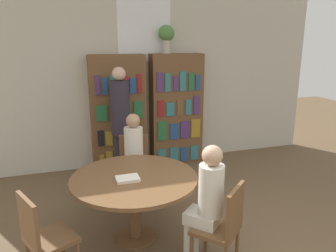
{
  "coord_description": "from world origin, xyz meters",
  "views": [
    {
      "loc": [
        -1.34,
        -2.23,
        2.18
      ],
      "look_at": [
        -0.06,
        1.8,
        1.05
      ],
      "focal_mm": 35.0,
      "sensor_mm": 36.0,
      "label": 1
    }
  ],
  "objects_px": {
    "flower_vase": "(166,35)",
    "chair_left_side": "(134,164)",
    "chair_near_camera": "(42,235)",
    "librarian_standing": "(120,113)",
    "reading_table": "(135,186)",
    "seated_reader_right": "(206,199)",
    "seated_reader_left": "(134,155)",
    "bookshelf_right": "(176,110)",
    "chair_far_side": "(224,224)",
    "bookshelf_left": "(118,114)"
  },
  "relations": [
    {
      "from": "bookshelf_left",
      "to": "chair_left_side",
      "type": "bearing_deg",
      "value": -89.24
    },
    {
      "from": "bookshelf_right",
      "to": "seated_reader_left",
      "type": "distance_m",
      "value": 1.7
    },
    {
      "from": "seated_reader_left",
      "to": "seated_reader_right",
      "type": "relative_size",
      "value": 0.99
    },
    {
      "from": "bookshelf_right",
      "to": "librarian_standing",
      "type": "xyz_separation_m",
      "value": [
        -1.07,
        -0.5,
        0.13
      ]
    },
    {
      "from": "chair_left_side",
      "to": "seated_reader_left",
      "type": "xyz_separation_m",
      "value": [
        -0.04,
        -0.18,
        0.2
      ]
    },
    {
      "from": "chair_left_side",
      "to": "chair_far_side",
      "type": "xyz_separation_m",
      "value": [
        0.48,
        -1.75,
        0.0
      ]
    },
    {
      "from": "seated_reader_left",
      "to": "librarian_standing",
      "type": "xyz_separation_m",
      "value": [
        -0.03,
        0.82,
        0.39
      ]
    },
    {
      "from": "reading_table",
      "to": "chair_near_camera",
      "type": "height_order",
      "value": "chair_near_camera"
    },
    {
      "from": "chair_far_side",
      "to": "seated_reader_right",
      "type": "bearing_deg",
      "value": 90.0
    },
    {
      "from": "chair_near_camera",
      "to": "chair_left_side",
      "type": "xyz_separation_m",
      "value": [
        1.13,
        1.42,
        0.0
      ]
    },
    {
      "from": "flower_vase",
      "to": "librarian_standing",
      "type": "distance_m",
      "value": 1.53
    },
    {
      "from": "chair_near_camera",
      "to": "chair_far_side",
      "type": "height_order",
      "value": "same"
    },
    {
      "from": "seated_reader_left",
      "to": "seated_reader_right",
      "type": "height_order",
      "value": "seated_reader_right"
    },
    {
      "from": "chair_left_side",
      "to": "seated_reader_right",
      "type": "height_order",
      "value": "seated_reader_right"
    },
    {
      "from": "flower_vase",
      "to": "chair_left_side",
      "type": "height_order",
      "value": "flower_vase"
    },
    {
      "from": "flower_vase",
      "to": "chair_near_camera",
      "type": "distance_m",
      "value": 3.67
    },
    {
      "from": "bookshelf_left",
      "to": "librarian_standing",
      "type": "xyz_separation_m",
      "value": [
        -0.05,
        -0.5,
        0.13
      ]
    },
    {
      "from": "chair_near_camera",
      "to": "flower_vase",
      "type": "bearing_deg",
      "value": 118.13
    },
    {
      "from": "bookshelf_left",
      "to": "seated_reader_right",
      "type": "distance_m",
      "value": 2.8
    },
    {
      "from": "bookshelf_right",
      "to": "flower_vase",
      "type": "bearing_deg",
      "value": 178.48
    },
    {
      "from": "chair_near_camera",
      "to": "librarian_standing",
      "type": "distance_m",
      "value": 2.4
    },
    {
      "from": "reading_table",
      "to": "chair_left_side",
      "type": "relative_size",
      "value": 1.54
    },
    {
      "from": "chair_far_side",
      "to": "seated_reader_left",
      "type": "distance_m",
      "value": 1.67
    },
    {
      "from": "flower_vase",
      "to": "librarian_standing",
      "type": "bearing_deg",
      "value": -150.51
    },
    {
      "from": "bookshelf_left",
      "to": "librarian_standing",
      "type": "distance_m",
      "value": 0.52
    },
    {
      "from": "bookshelf_right",
      "to": "chair_near_camera",
      "type": "distance_m",
      "value": 3.37
    },
    {
      "from": "bookshelf_right",
      "to": "reading_table",
      "type": "xyz_separation_m",
      "value": [
        -1.21,
        -2.14,
        -0.32
      ]
    },
    {
      "from": "reading_table",
      "to": "librarian_standing",
      "type": "xyz_separation_m",
      "value": [
        0.14,
        1.64,
        0.44
      ]
    },
    {
      "from": "bookshelf_right",
      "to": "librarian_standing",
      "type": "height_order",
      "value": "bookshelf_right"
    },
    {
      "from": "reading_table",
      "to": "seated_reader_left",
      "type": "xyz_separation_m",
      "value": [
        0.17,
        0.82,
        0.05
      ]
    },
    {
      "from": "bookshelf_right",
      "to": "reading_table",
      "type": "relative_size",
      "value": 1.42
    },
    {
      "from": "chair_near_camera",
      "to": "seated_reader_right",
      "type": "distance_m",
      "value": 1.52
    },
    {
      "from": "chair_far_side",
      "to": "chair_left_side",
      "type": "bearing_deg",
      "value": 63.0
    },
    {
      "from": "bookshelf_left",
      "to": "flower_vase",
      "type": "distance_m",
      "value": 1.52
    },
    {
      "from": "chair_near_camera",
      "to": "seated_reader_right",
      "type": "bearing_deg",
      "value": 58.09
    },
    {
      "from": "seated_reader_left",
      "to": "chair_left_side",
      "type": "bearing_deg",
      "value": -90.0
    },
    {
      "from": "chair_near_camera",
      "to": "seated_reader_left",
      "type": "relative_size",
      "value": 0.72
    },
    {
      "from": "bookshelf_left",
      "to": "chair_left_side",
      "type": "height_order",
      "value": "bookshelf_left"
    },
    {
      "from": "chair_near_camera",
      "to": "bookshelf_right",
      "type": "bearing_deg",
      "value": 115.68
    },
    {
      "from": "librarian_standing",
      "to": "reading_table",
      "type": "bearing_deg",
      "value": -94.99
    },
    {
      "from": "bookshelf_right",
      "to": "chair_left_side",
      "type": "relative_size",
      "value": 2.18
    },
    {
      "from": "bookshelf_right",
      "to": "seated_reader_left",
      "type": "height_order",
      "value": "bookshelf_right"
    },
    {
      "from": "flower_vase",
      "to": "chair_near_camera",
      "type": "relative_size",
      "value": 0.52
    },
    {
      "from": "bookshelf_left",
      "to": "bookshelf_right",
      "type": "distance_m",
      "value": 1.02
    },
    {
      "from": "seated_reader_left",
      "to": "bookshelf_left",
      "type": "bearing_deg",
      "value": -79.33
    },
    {
      "from": "reading_table",
      "to": "seated_reader_right",
      "type": "height_order",
      "value": "seated_reader_right"
    },
    {
      "from": "chair_near_camera",
      "to": "chair_far_side",
      "type": "distance_m",
      "value": 1.65
    },
    {
      "from": "chair_near_camera",
      "to": "seated_reader_right",
      "type": "xyz_separation_m",
      "value": [
        1.49,
        -0.2,
        0.21
      ]
    },
    {
      "from": "reading_table",
      "to": "chair_far_side",
      "type": "xyz_separation_m",
      "value": [
        0.69,
        -0.75,
        -0.15
      ]
    },
    {
      "from": "seated_reader_left",
      "to": "seated_reader_right",
      "type": "xyz_separation_m",
      "value": [
        0.4,
        -1.44,
        0.01
      ]
    }
  ]
}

